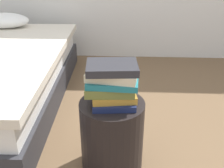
{
  "coord_description": "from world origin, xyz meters",
  "views": [
    {
      "loc": [
        0.06,
        -1.29,
        1.21
      ],
      "look_at": [
        0.0,
        0.0,
        0.57
      ],
      "focal_mm": 42.97,
      "sensor_mm": 36.0,
      "label": 1
    }
  ],
  "objects_px": {
    "book_olive": "(110,88)",
    "book_navy": "(114,101)",
    "side_table": "(112,136)",
    "book_teal": "(113,81)",
    "book_ochre": "(114,96)",
    "book_cream": "(113,75)",
    "book_charcoal": "(111,67)"
  },
  "relations": [
    {
      "from": "book_olive",
      "to": "book_navy",
      "type": "bearing_deg",
      "value": -12.37
    },
    {
      "from": "side_table",
      "to": "book_navy",
      "type": "bearing_deg",
      "value": -38.72
    },
    {
      "from": "book_navy",
      "to": "book_teal",
      "type": "distance_m",
      "value": 0.12
    },
    {
      "from": "book_navy",
      "to": "book_ochre",
      "type": "bearing_deg",
      "value": -69.37
    },
    {
      "from": "book_olive",
      "to": "book_teal",
      "type": "bearing_deg",
      "value": 26.39
    },
    {
      "from": "book_cream",
      "to": "book_ochre",
      "type": "bearing_deg",
      "value": -16.26
    },
    {
      "from": "book_navy",
      "to": "book_cream",
      "type": "relative_size",
      "value": 0.87
    },
    {
      "from": "book_olive",
      "to": "book_cream",
      "type": "xyz_separation_m",
      "value": [
        0.02,
        -0.0,
        0.08
      ]
    },
    {
      "from": "side_table",
      "to": "book_charcoal",
      "type": "distance_m",
      "value": 0.44
    },
    {
      "from": "book_navy",
      "to": "book_teal",
      "type": "relative_size",
      "value": 0.85
    },
    {
      "from": "side_table",
      "to": "book_navy",
      "type": "xyz_separation_m",
      "value": [
        0.01,
        -0.01,
        0.24
      ]
    },
    {
      "from": "book_navy",
      "to": "book_olive",
      "type": "distance_m",
      "value": 0.08
    },
    {
      "from": "book_navy",
      "to": "book_olive",
      "type": "relative_size",
      "value": 0.88
    },
    {
      "from": "book_ochre",
      "to": "book_charcoal",
      "type": "distance_m",
      "value": 0.16
    },
    {
      "from": "book_navy",
      "to": "book_cream",
      "type": "bearing_deg",
      "value": 165.25
    },
    {
      "from": "side_table",
      "to": "book_charcoal",
      "type": "relative_size",
      "value": 1.7
    },
    {
      "from": "side_table",
      "to": "book_ochre",
      "type": "relative_size",
      "value": 1.92
    },
    {
      "from": "book_olive",
      "to": "book_charcoal",
      "type": "bearing_deg",
      "value": 41.21
    },
    {
      "from": "book_teal",
      "to": "side_table",
      "type": "bearing_deg",
      "value": -131.92
    },
    {
      "from": "side_table",
      "to": "book_olive",
      "type": "height_order",
      "value": "book_olive"
    },
    {
      "from": "book_olive",
      "to": "book_teal",
      "type": "height_order",
      "value": "book_teal"
    },
    {
      "from": "book_ochre",
      "to": "book_charcoal",
      "type": "relative_size",
      "value": 0.89
    },
    {
      "from": "book_navy",
      "to": "book_charcoal",
      "type": "relative_size",
      "value": 0.86
    },
    {
      "from": "book_navy",
      "to": "book_charcoal",
      "type": "distance_m",
      "value": 0.2
    },
    {
      "from": "side_table",
      "to": "book_olive",
      "type": "distance_m",
      "value": 0.32
    },
    {
      "from": "side_table",
      "to": "book_charcoal",
      "type": "bearing_deg",
      "value": 132.64
    },
    {
      "from": "book_olive",
      "to": "book_cream",
      "type": "distance_m",
      "value": 0.08
    },
    {
      "from": "side_table",
      "to": "book_navy",
      "type": "distance_m",
      "value": 0.24
    },
    {
      "from": "book_olive",
      "to": "side_table",
      "type": "bearing_deg",
      "value": 16.28
    },
    {
      "from": "book_navy",
      "to": "book_teal",
      "type": "height_order",
      "value": "book_teal"
    },
    {
      "from": "book_teal",
      "to": "book_charcoal",
      "type": "distance_m",
      "value": 0.08
    },
    {
      "from": "book_ochre",
      "to": "book_charcoal",
      "type": "bearing_deg",
      "value": 128.48
    }
  ]
}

